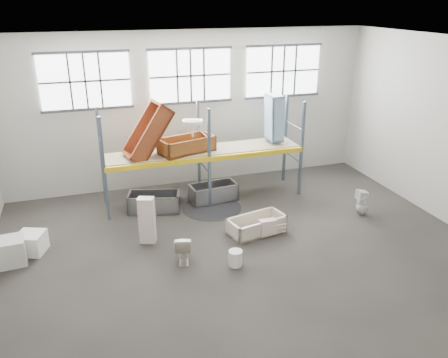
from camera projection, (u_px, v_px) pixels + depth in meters
name	position (u px, v px, depth m)	size (l,w,h in m)	color
floor	(242.00, 254.00, 11.33)	(12.00, 10.00, 0.10)	#413E38
ceiling	(246.00, 42.00, 9.43)	(12.00, 10.00, 0.10)	silver
wall_back	(191.00, 109.00, 14.84)	(12.00, 0.10, 5.00)	#B6B4A8
wall_front	(378.00, 279.00, 5.93)	(12.00, 0.10, 5.00)	#B4B2A6
window_left	(85.00, 81.00, 13.42)	(2.60, 0.04, 1.60)	white
window_mid	(190.00, 76.00, 14.34)	(2.60, 0.04, 1.60)	white
window_right	(283.00, 71.00, 15.25)	(2.60, 0.04, 1.60)	white
rack_upright_la	(104.00, 170.00, 12.46)	(0.08, 0.08, 3.00)	slate
rack_upright_lb	(101.00, 156.00, 13.52)	(0.08, 0.08, 3.00)	slate
rack_upright_ma	(209.00, 159.00, 13.32)	(0.08, 0.08, 3.00)	slate
rack_upright_mb	(199.00, 147.00, 14.38)	(0.08, 0.08, 3.00)	slate
rack_upright_ra	(302.00, 149.00, 14.17)	(0.08, 0.08, 3.00)	slate
rack_upright_rb	(285.00, 139.00, 15.23)	(0.08, 0.08, 3.00)	slate
rack_beam_front	(209.00, 159.00, 13.32)	(6.00, 0.10, 0.14)	yellow
rack_beam_back	(199.00, 147.00, 14.38)	(6.00, 0.10, 0.14)	yellow
shelf_deck	(204.00, 150.00, 13.82)	(5.90, 1.10, 0.03)	gray
wet_patch	(212.00, 208.00, 13.70)	(1.80, 1.80, 0.00)	black
bathtub_beige	(256.00, 225.00, 12.20)	(1.54, 0.72, 0.45)	beige
cistern_spare	(268.00, 227.00, 11.97)	(0.44, 0.21, 0.42)	beige
sink_in_tub	(250.00, 231.00, 12.00)	(0.44, 0.44, 0.15)	beige
toilet_beige	(183.00, 248.00, 10.85)	(0.39, 0.69, 0.70)	beige
cistern_tall	(147.00, 220.00, 11.59)	(0.40, 0.26, 1.24)	silver
toilet_white	(363.00, 202.00, 13.16)	(0.35, 0.36, 0.78)	white
steel_tub_left	(154.00, 202.00, 13.44)	(1.50, 0.70, 0.55)	#95989D
steel_tub_right	(213.00, 192.00, 14.14)	(1.44, 0.67, 0.53)	#AAABB2
rust_tub_flat	(187.00, 145.00, 13.54)	(1.63, 0.77, 0.46)	#9A511E
rust_tub_tilted	(148.00, 132.00, 13.06)	(1.79, 0.84, 0.50)	#964E23
sink_on_shelf	(193.00, 136.00, 13.41)	(0.60, 0.46, 0.53)	white
blue_tub_upright	(274.00, 118.00, 14.22)	(1.44, 0.67, 0.40)	#81A7C8
bucket	(235.00, 258.00, 10.71)	(0.33, 0.33, 0.38)	silver
carton_near	(9.00, 252.00, 10.74)	(0.74, 0.64, 0.64)	silver
carton_far	(31.00, 243.00, 11.24)	(0.62, 0.62, 0.52)	white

